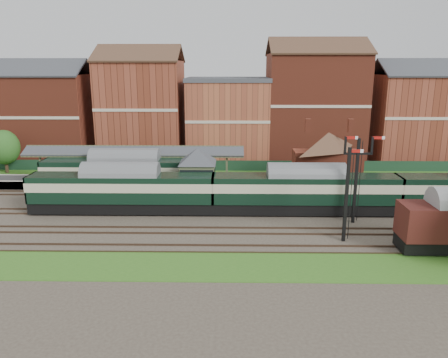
{
  "coord_description": "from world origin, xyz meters",
  "views": [
    {
      "loc": [
        0.5,
        -41.44,
        14.32
      ],
      "look_at": [
        -0.21,
        2.0,
        3.0
      ],
      "focal_mm": 35.0,
      "sensor_mm": 36.0,
      "label": 1
    }
  ],
  "objects_px": {
    "dmu_train": "(305,190)",
    "signal_box": "(198,174)",
    "platform_railcar": "(126,173)",
    "goods_van_a": "(444,224)",
    "semaphore_bracket": "(357,175)"
  },
  "relations": [
    {
      "from": "dmu_train",
      "to": "signal_box",
      "type": "bearing_deg",
      "value": 163.31
    },
    {
      "from": "platform_railcar",
      "to": "goods_van_a",
      "type": "relative_size",
      "value": 2.77
    },
    {
      "from": "signal_box",
      "to": "goods_van_a",
      "type": "xyz_separation_m",
      "value": [
        20.22,
        -12.25,
        -0.88
      ]
    },
    {
      "from": "semaphore_bracket",
      "to": "platform_railcar",
      "type": "distance_m",
      "value": 25.26
    },
    {
      "from": "platform_railcar",
      "to": "goods_van_a",
      "type": "xyz_separation_m",
      "value": [
        28.69,
        -15.5,
        -0.21
      ]
    },
    {
      "from": "semaphore_bracket",
      "to": "dmu_train",
      "type": "height_order",
      "value": "semaphore_bracket"
    },
    {
      "from": "platform_railcar",
      "to": "semaphore_bracket",
      "type": "bearing_deg",
      "value": -20.95
    },
    {
      "from": "semaphore_bracket",
      "to": "goods_van_a",
      "type": "height_order",
      "value": "semaphore_bracket"
    },
    {
      "from": "dmu_train",
      "to": "semaphore_bracket",
      "type": "bearing_deg",
      "value": -30.75
    },
    {
      "from": "platform_railcar",
      "to": "goods_van_a",
      "type": "distance_m",
      "value": 32.61
    },
    {
      "from": "semaphore_bracket",
      "to": "platform_railcar",
      "type": "height_order",
      "value": "semaphore_bracket"
    },
    {
      "from": "dmu_train",
      "to": "goods_van_a",
      "type": "height_order",
      "value": "dmu_train"
    },
    {
      "from": "semaphore_bracket",
      "to": "dmu_train",
      "type": "distance_m",
      "value": 5.35
    },
    {
      "from": "semaphore_bracket",
      "to": "signal_box",
      "type": "bearing_deg",
      "value": 159.08
    },
    {
      "from": "dmu_train",
      "to": "platform_railcar",
      "type": "height_order",
      "value": "platform_railcar"
    }
  ]
}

